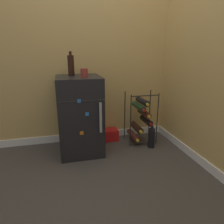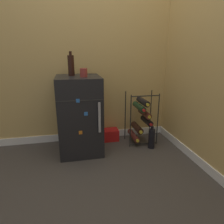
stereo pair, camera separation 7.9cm
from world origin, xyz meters
name	(u,v)px [view 1 (the left image)]	position (x,y,z in m)	size (l,w,h in m)	color
ground_plane	(119,163)	(0.00, 0.00, 0.00)	(14.00, 14.00, 0.00)	#423D38
wall_back	(103,40)	(0.00, 0.72, 1.24)	(6.60, 0.07, 2.50)	tan
mini_fridge	(80,115)	(-0.35, 0.38, 0.43)	(0.47, 0.54, 0.86)	black
wine_rack	(140,117)	(0.40, 0.45, 0.32)	(0.36, 0.33, 0.64)	black
soda_box	(109,135)	(0.03, 0.58, 0.07)	(0.22, 0.16, 0.14)	red
fridge_top_cup	(84,73)	(-0.29, 0.31, 0.90)	(0.07, 0.07, 0.09)	maroon
fridge_top_bottle	(71,65)	(-0.41, 0.46, 0.97)	(0.07, 0.07, 0.25)	black
loose_bottle_floor	(151,138)	(0.48, 0.26, 0.12)	(0.08, 0.08, 0.28)	black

